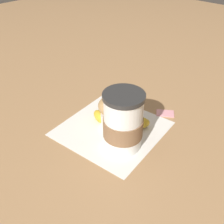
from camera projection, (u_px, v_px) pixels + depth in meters
ground_plane at (112, 129)px, 0.70m from camera, size 3.00×3.00×0.00m
paper_napkin at (112, 128)px, 0.70m from camera, size 0.28×0.28×0.00m
coffee_cup at (123, 122)px, 0.61m from camera, size 0.10×0.10×0.15m
muffin at (114, 110)px, 0.69m from camera, size 0.08×0.08×0.08m
banana at (120, 120)px, 0.70m from camera, size 0.15×0.09×0.03m
sugar_packet at (165, 113)px, 0.76m from camera, size 0.06×0.05×0.01m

